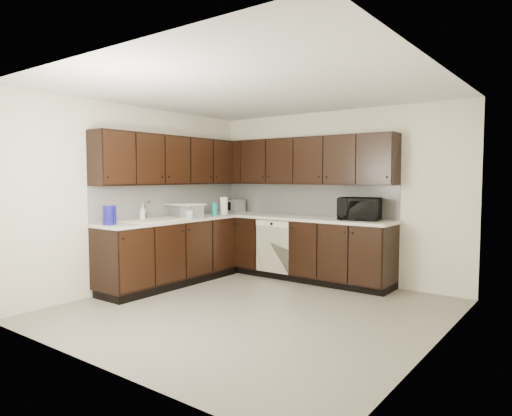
{
  "coord_description": "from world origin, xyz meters",
  "views": [
    {
      "loc": [
        3.12,
        -4.11,
        1.54
      ],
      "look_at": [
        -0.4,
        0.6,
        1.13
      ],
      "focal_mm": 32.0,
      "sensor_mm": 36.0,
      "label": 1
    }
  ],
  "objects_px": {
    "microwave": "(360,209)",
    "toaster_oven": "(233,206)",
    "storage_bin": "(185,211)",
    "blue_pitcher": "(110,215)",
    "sink": "(153,225)"
  },
  "relations": [
    {
      "from": "blue_pitcher",
      "to": "microwave",
      "type": "bearing_deg",
      "value": 64.24
    },
    {
      "from": "toaster_oven",
      "to": "blue_pitcher",
      "type": "xyz_separation_m",
      "value": [
        0.06,
        -2.47,
        0.01
      ]
    },
    {
      "from": "microwave",
      "to": "toaster_oven",
      "type": "relative_size",
      "value": 1.62
    },
    {
      "from": "storage_bin",
      "to": "blue_pitcher",
      "type": "bearing_deg",
      "value": -89.9
    },
    {
      "from": "toaster_oven",
      "to": "blue_pitcher",
      "type": "relative_size",
      "value": 1.43
    },
    {
      "from": "toaster_oven",
      "to": "blue_pitcher",
      "type": "distance_m",
      "value": 2.47
    },
    {
      "from": "sink",
      "to": "storage_bin",
      "type": "height_order",
      "value": "sink"
    },
    {
      "from": "microwave",
      "to": "toaster_oven",
      "type": "distance_m",
      "value": 2.28
    },
    {
      "from": "toaster_oven",
      "to": "storage_bin",
      "type": "relative_size",
      "value": 0.7
    },
    {
      "from": "sink",
      "to": "toaster_oven",
      "type": "relative_size",
      "value": 2.39
    },
    {
      "from": "sink",
      "to": "toaster_oven",
      "type": "bearing_deg",
      "value": 92.22
    },
    {
      "from": "sink",
      "to": "microwave",
      "type": "bearing_deg",
      "value": 38.47
    },
    {
      "from": "microwave",
      "to": "storage_bin",
      "type": "xyz_separation_m",
      "value": [
        -2.22,
        -1.14,
        -0.06
      ]
    },
    {
      "from": "sink",
      "to": "blue_pitcher",
      "type": "xyz_separation_m",
      "value": [
        -0.01,
        -0.69,
        0.18
      ]
    },
    {
      "from": "storage_bin",
      "to": "toaster_oven",
      "type": "bearing_deg",
      "value": 92.89
    }
  ]
}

